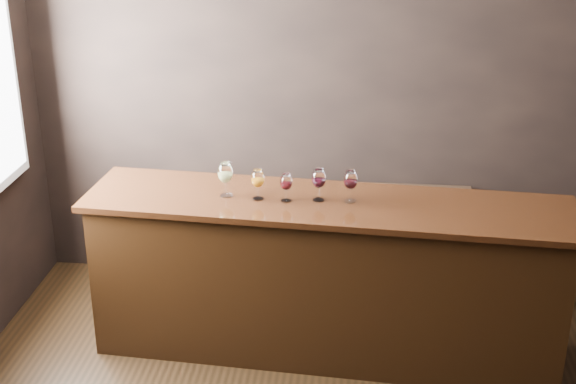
# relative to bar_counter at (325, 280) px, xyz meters

# --- Properties ---
(room_shell) EXTENTS (5.02, 4.52, 2.81)m
(room_shell) POSITION_rel_bar_counter_xyz_m (0.11, -1.15, 1.31)
(room_shell) COLOR black
(room_shell) RESTS_ON ground
(bar_counter) EXTENTS (2.88, 0.81, 1.00)m
(bar_counter) POSITION_rel_bar_counter_xyz_m (0.00, 0.00, 0.00)
(bar_counter) COLOR black
(bar_counter) RESTS_ON ground
(bar_top) EXTENTS (2.98, 0.88, 0.04)m
(bar_top) POSITION_rel_bar_counter_xyz_m (0.00, 0.00, 0.52)
(bar_top) COLOR black
(bar_top) RESTS_ON bar_counter
(back_bar_shelf) EXTENTS (2.17, 0.40, 0.78)m
(back_bar_shelf) POSITION_rel_bar_counter_xyz_m (-0.11, 0.77, -0.11)
(back_bar_shelf) COLOR black
(back_bar_shelf) RESTS_ON ground
(glass_white) EXTENTS (0.09, 0.09, 0.22)m
(glass_white) POSITION_rel_bar_counter_xyz_m (-0.62, 0.02, 0.68)
(glass_white) COLOR white
(glass_white) RESTS_ON bar_top
(glass_amber) EXTENTS (0.08, 0.08, 0.19)m
(glass_amber) POSITION_rel_bar_counter_xyz_m (-0.42, -0.00, 0.66)
(glass_amber) COLOR white
(glass_amber) RESTS_ON bar_top
(glass_red_a) EXTENTS (0.07, 0.07, 0.17)m
(glass_red_a) POSITION_rel_bar_counter_xyz_m (-0.24, -0.02, 0.65)
(glass_red_a) COLOR white
(glass_red_a) RESTS_ON bar_top
(glass_red_b) EXTENTS (0.08, 0.08, 0.20)m
(glass_red_b) POSITION_rel_bar_counter_xyz_m (-0.05, 0.01, 0.67)
(glass_red_b) COLOR white
(glass_red_b) RESTS_ON bar_top
(glass_red_c) EXTENTS (0.08, 0.08, 0.20)m
(glass_red_c) POSITION_rel_bar_counter_xyz_m (0.14, 0.01, 0.67)
(glass_red_c) COLOR white
(glass_red_c) RESTS_ON bar_top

